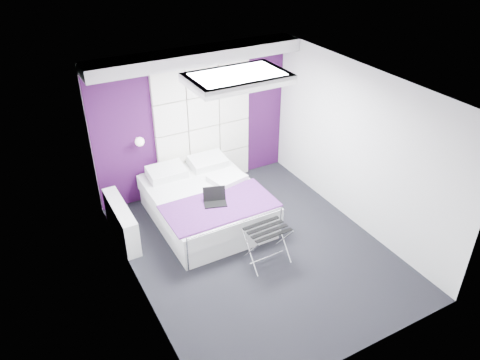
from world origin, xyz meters
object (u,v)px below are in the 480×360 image
object	(u,v)px
laptop	(214,199)
wall_lamp	(139,141)
bed	(206,204)
nightstand	(154,176)
radiator	(121,221)
luggage_rack	(267,245)

from	to	relation	value
laptop	wall_lamp	bearing A→B (deg)	135.03
bed	laptop	world-z (taller)	laptop
nightstand	laptop	distance (m)	1.42
radiator	bed	size ratio (longest dim) A/B	0.58
luggage_rack	bed	bearing A→B (deg)	101.47
bed	luggage_rack	xyz separation A→B (m)	(0.33, -1.39, -0.01)
nightstand	laptop	xyz separation A→B (m)	(0.51, -1.32, 0.13)
radiator	luggage_rack	bearing A→B (deg)	-43.12
laptop	bed	bearing A→B (deg)	102.33
wall_lamp	radiator	bearing A→B (deg)	-130.10
bed	nightstand	world-z (taller)	bed
wall_lamp	laptop	size ratio (longest dim) A/B	0.43
bed	luggage_rack	size ratio (longest dim) A/B	3.45
luggage_rack	laptop	size ratio (longest dim) A/B	1.74
radiator	laptop	bearing A→B (deg)	-24.31
nightstand	laptop	size ratio (longest dim) A/B	1.21
nightstand	luggage_rack	size ratio (longest dim) A/B	0.69
radiator	laptop	distance (m)	1.49
luggage_rack	laptop	xyz separation A→B (m)	(-0.37, 0.99, 0.35)
nightstand	bed	bearing A→B (deg)	-58.78
radiator	nightstand	size ratio (longest dim) A/B	2.87
radiator	laptop	world-z (taller)	laptop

